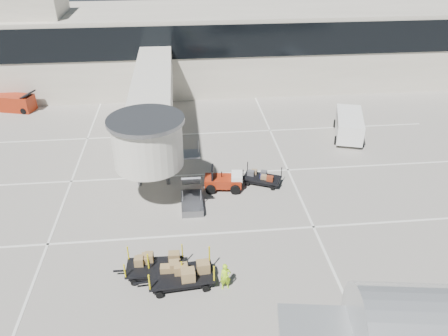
{
  "coord_description": "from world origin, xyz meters",
  "views": [
    {
      "loc": [
        -1.71,
        -18.8,
        16.8
      ],
      "look_at": [
        0.87,
        6.39,
        2.0
      ],
      "focal_mm": 35.0,
      "sensor_mm": 36.0,
      "label": 1
    }
  ],
  "objects_px": {
    "ground_worker": "(225,277)",
    "suitcase_cart": "(263,178)",
    "box_cart_far": "(153,266)",
    "minivan": "(349,123)",
    "box_cart_near": "(178,276)",
    "belt_loader": "(14,103)",
    "baggage_tug": "(224,181)"
  },
  "relations": [
    {
      "from": "box_cart_far",
      "to": "belt_loader",
      "type": "distance_m",
      "value": 28.28
    },
    {
      "from": "box_cart_far",
      "to": "minivan",
      "type": "distance_m",
      "value": 22.39
    },
    {
      "from": "box_cart_far",
      "to": "ground_worker",
      "type": "bearing_deg",
      "value": -17.99
    },
    {
      "from": "baggage_tug",
      "to": "ground_worker",
      "type": "relative_size",
      "value": 1.76
    },
    {
      "from": "box_cart_near",
      "to": "ground_worker",
      "type": "relative_size",
      "value": 2.71
    },
    {
      "from": "box_cart_near",
      "to": "minivan",
      "type": "distance_m",
      "value": 22.09
    },
    {
      "from": "baggage_tug",
      "to": "suitcase_cart",
      "type": "distance_m",
      "value": 2.84
    },
    {
      "from": "box_cart_far",
      "to": "ground_worker",
      "type": "height_order",
      "value": "ground_worker"
    },
    {
      "from": "box_cart_far",
      "to": "belt_loader",
      "type": "bearing_deg",
      "value": 122.7
    },
    {
      "from": "belt_loader",
      "to": "ground_worker",
      "type": "bearing_deg",
      "value": -38.93
    },
    {
      "from": "box_cart_far",
      "to": "ground_worker",
      "type": "xyz_separation_m",
      "value": [
        3.74,
        -1.36,
        0.2
      ]
    },
    {
      "from": "box_cart_far",
      "to": "minivan",
      "type": "relative_size",
      "value": 0.68
    },
    {
      "from": "suitcase_cart",
      "to": "box_cart_near",
      "type": "height_order",
      "value": "box_cart_near"
    },
    {
      "from": "minivan",
      "to": "belt_loader",
      "type": "xyz_separation_m",
      "value": [
        -30.65,
        8.88,
        -0.4
      ]
    },
    {
      "from": "baggage_tug",
      "to": "box_cart_far",
      "type": "xyz_separation_m",
      "value": [
        -4.64,
        -8.08,
        -0.04
      ]
    },
    {
      "from": "box_cart_near",
      "to": "minivan",
      "type": "height_order",
      "value": "minivan"
    },
    {
      "from": "baggage_tug",
      "to": "belt_loader",
      "type": "bearing_deg",
      "value": 146.56
    },
    {
      "from": "belt_loader",
      "to": "baggage_tug",
      "type": "bearing_deg",
      "value": -24.61
    },
    {
      "from": "baggage_tug",
      "to": "ground_worker",
      "type": "distance_m",
      "value": 9.49
    },
    {
      "from": "ground_worker",
      "to": "suitcase_cart",
      "type": "bearing_deg",
      "value": 62.87
    },
    {
      "from": "box_cart_near",
      "to": "box_cart_far",
      "type": "distance_m",
      "value": 1.58
    },
    {
      "from": "ground_worker",
      "to": "box_cart_far",
      "type": "bearing_deg",
      "value": 153.74
    },
    {
      "from": "box_cart_near",
      "to": "box_cart_far",
      "type": "bearing_deg",
      "value": 141.44
    },
    {
      "from": "baggage_tug",
      "to": "belt_loader",
      "type": "height_order",
      "value": "belt_loader"
    },
    {
      "from": "belt_loader",
      "to": "box_cart_far",
      "type": "bearing_deg",
      "value": -43.52
    },
    {
      "from": "box_cart_near",
      "to": "belt_loader",
      "type": "height_order",
      "value": "belt_loader"
    },
    {
      "from": "baggage_tug",
      "to": "belt_loader",
      "type": "relative_size",
      "value": 0.61
    },
    {
      "from": "suitcase_cart",
      "to": "belt_loader",
      "type": "distance_m",
      "value": 27.06
    },
    {
      "from": "minivan",
      "to": "belt_loader",
      "type": "relative_size",
      "value": 1.24
    },
    {
      "from": "baggage_tug",
      "to": "box_cart_far",
      "type": "height_order",
      "value": "baggage_tug"
    },
    {
      "from": "box_cart_near",
      "to": "ground_worker",
      "type": "height_order",
      "value": "box_cart_near"
    },
    {
      "from": "box_cart_near",
      "to": "belt_loader",
      "type": "bearing_deg",
      "value": 117.17
    }
  ]
}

